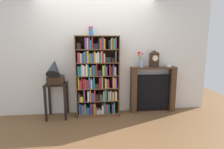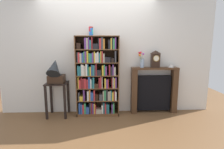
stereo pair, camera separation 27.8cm
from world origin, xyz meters
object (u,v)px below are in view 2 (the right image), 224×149
at_px(fireplace_mantel, 154,90).
at_px(mantel_clock, 155,59).
at_px(side_table_left, 57,93).
at_px(teacup_with_saucer, 171,66).
at_px(bookshelf, 97,78).
at_px(gramophone, 55,72).
at_px(cup_stack, 91,31).
at_px(flower_vase, 142,61).

distance_m(fireplace_mantel, mantel_clock, 0.72).
height_order(side_table_left, teacup_with_saucer, teacup_with_saucer).
xyz_separation_m(bookshelf, side_table_left, (-0.86, -0.04, -0.30)).
xyz_separation_m(bookshelf, fireplace_mantel, (1.28, 0.08, -0.31)).
height_order(gramophone, teacup_with_saucer, gramophone).
height_order(bookshelf, gramophone, bookshelf).
relative_size(side_table_left, gramophone, 1.28).
distance_m(bookshelf, gramophone, 0.88).
distance_m(cup_stack, side_table_left, 1.50).
bearing_deg(fireplace_mantel, teacup_with_saucer, -2.70).
height_order(cup_stack, gramophone, cup_stack).
bearing_deg(bookshelf, mantel_clock, 2.91).
bearing_deg(cup_stack, gramophone, -168.31).
height_order(flower_vase, teacup_with_saucer, flower_vase).
relative_size(cup_stack, mantel_clock, 0.50).
distance_m(flower_vase, teacup_with_saucer, 0.67).
height_order(bookshelf, fireplace_mantel, bookshelf).
xyz_separation_m(bookshelf, teacup_with_saucer, (1.64, 0.07, 0.25)).
bearing_deg(cup_stack, bookshelf, -19.60).
bearing_deg(fireplace_mantel, bookshelf, -176.22).
distance_m(fireplace_mantel, teacup_with_saucer, 0.66).
distance_m(gramophone, fireplace_mantel, 2.20).
height_order(cup_stack, side_table_left, cup_stack).
xyz_separation_m(gramophone, flower_vase, (1.83, 0.18, 0.20)).
xyz_separation_m(bookshelf, flower_vase, (0.98, 0.06, 0.37)).
bearing_deg(mantel_clock, cup_stack, -178.97).
relative_size(bookshelf, teacup_with_saucer, 13.81).
distance_m(side_table_left, fireplace_mantel, 2.14).
height_order(cup_stack, fireplace_mantel, cup_stack).
xyz_separation_m(side_table_left, fireplace_mantel, (2.14, 0.13, -0.01)).
distance_m(side_table_left, gramophone, 0.48).
bearing_deg(teacup_with_saucer, bookshelf, -177.64).
height_order(side_table_left, flower_vase, flower_vase).
bearing_deg(fireplace_mantel, gramophone, -174.71).
relative_size(gramophone, mantel_clock, 1.55).
bearing_deg(gramophone, side_table_left, 90.00).
bearing_deg(gramophone, mantel_clock, 4.78).
bearing_deg(mantel_clock, flower_vase, -179.90).
xyz_separation_m(side_table_left, teacup_with_saucer, (2.50, 0.11, 0.55)).
bearing_deg(side_table_left, cup_stack, 6.23).
distance_m(bookshelf, fireplace_mantel, 1.32).
relative_size(gramophone, flower_vase, 1.65).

